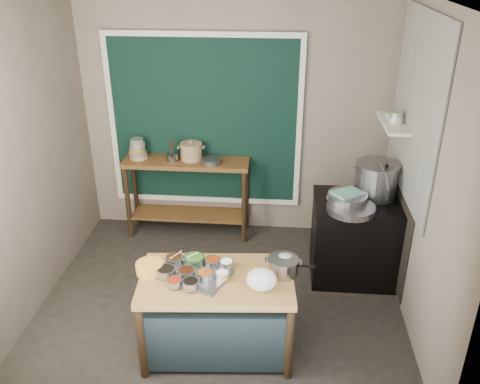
# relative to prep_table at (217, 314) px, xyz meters

# --- Properties ---
(floor) EXTENTS (3.50, 3.00, 0.02)m
(floor) POSITION_rel_prep_table_xyz_m (-0.05, 0.68, -0.39)
(floor) COLOR #2B2621
(floor) RESTS_ON ground
(back_wall) EXTENTS (3.50, 0.02, 2.80)m
(back_wall) POSITION_rel_prep_table_xyz_m (-0.05, 2.19, 1.02)
(back_wall) COLOR #75685A
(back_wall) RESTS_ON floor
(left_wall) EXTENTS (0.02, 3.00, 2.80)m
(left_wall) POSITION_rel_prep_table_xyz_m (-1.81, 0.68, 1.02)
(left_wall) COLOR #75685A
(left_wall) RESTS_ON floor
(right_wall) EXTENTS (0.02, 3.00, 2.80)m
(right_wall) POSITION_rel_prep_table_xyz_m (1.71, 0.68, 1.02)
(right_wall) COLOR #75685A
(right_wall) RESTS_ON floor
(curtain_panel) EXTENTS (2.10, 0.02, 1.90)m
(curtain_panel) POSITION_rel_prep_table_xyz_m (-0.40, 2.15, 0.98)
(curtain_panel) COLOR black
(curtain_panel) RESTS_ON back_wall
(curtain_frame) EXTENTS (2.22, 0.03, 2.02)m
(curtain_frame) POSITION_rel_prep_table_xyz_m (-0.40, 2.14, 0.98)
(curtain_frame) COLOR beige
(curtain_frame) RESTS_ON back_wall
(tile_panel) EXTENTS (0.02, 1.70, 1.70)m
(tile_panel) POSITION_rel_prep_table_xyz_m (1.69, 1.23, 1.48)
(tile_panel) COLOR #B2B2AA
(tile_panel) RESTS_ON right_wall
(soot_patch) EXTENTS (0.01, 1.30, 1.30)m
(soot_patch) POSITION_rel_prep_table_xyz_m (1.69, 1.33, 0.32)
(soot_patch) COLOR black
(soot_patch) RESTS_ON right_wall
(wall_shelf) EXTENTS (0.22, 0.70, 0.03)m
(wall_shelf) POSITION_rel_prep_table_xyz_m (1.58, 1.53, 1.23)
(wall_shelf) COLOR beige
(wall_shelf) RESTS_ON right_wall
(prep_table) EXTENTS (1.30, 0.82, 0.75)m
(prep_table) POSITION_rel_prep_table_xyz_m (0.00, 0.00, 0.00)
(prep_table) COLOR olive
(prep_table) RESTS_ON floor
(back_counter) EXTENTS (1.45, 0.40, 0.95)m
(back_counter) POSITION_rel_prep_table_xyz_m (-0.60, 1.96, 0.10)
(back_counter) COLOR brown
(back_counter) RESTS_ON floor
(stove_block) EXTENTS (0.90, 0.68, 0.85)m
(stove_block) POSITION_rel_prep_table_xyz_m (1.30, 1.23, 0.05)
(stove_block) COLOR black
(stove_block) RESTS_ON floor
(stove_top) EXTENTS (0.92, 0.69, 0.03)m
(stove_top) POSITION_rel_prep_table_xyz_m (1.30, 1.23, 0.49)
(stove_top) COLOR black
(stove_top) RESTS_ON stove_block
(condiment_tray) EXTENTS (0.62, 0.54, 0.02)m
(condiment_tray) POSITION_rel_prep_table_xyz_m (-0.17, 0.00, 0.39)
(condiment_tray) COLOR gray
(condiment_tray) RESTS_ON prep_table
(condiment_bowls) EXTENTS (0.61, 0.47, 0.07)m
(condiment_bowls) POSITION_rel_prep_table_xyz_m (-0.20, 0.02, 0.43)
(condiment_bowls) COLOR gray
(condiment_bowls) RESTS_ON condiment_tray
(yellow_basin) EXTENTS (0.24, 0.24, 0.09)m
(yellow_basin) POSITION_rel_prep_table_xyz_m (-0.55, 0.03, 0.42)
(yellow_basin) COLOR gold
(yellow_basin) RESTS_ON prep_table
(saucepan) EXTENTS (0.27, 0.27, 0.14)m
(saucepan) POSITION_rel_prep_table_xyz_m (0.54, 0.10, 0.45)
(saucepan) COLOR gray
(saucepan) RESTS_ON prep_table
(plastic_bag_a) EXTENTS (0.28, 0.26, 0.18)m
(plastic_bag_a) POSITION_rel_prep_table_xyz_m (0.37, -0.12, 0.46)
(plastic_bag_a) COLOR white
(plastic_bag_a) RESTS_ON prep_table
(plastic_bag_b) EXTENTS (0.25, 0.23, 0.15)m
(plastic_bag_b) POSITION_rel_prep_table_xyz_m (0.55, 0.15, 0.45)
(plastic_bag_b) COLOR white
(plastic_bag_b) RESTS_ON prep_table
(bowl_stack) EXTENTS (0.21, 0.21, 0.24)m
(bowl_stack) POSITION_rel_prep_table_xyz_m (-1.16, 1.98, 0.68)
(bowl_stack) COLOR tan
(bowl_stack) RESTS_ON back_counter
(utensil_cup) EXTENTS (0.14, 0.14, 0.08)m
(utensil_cup) POSITION_rel_prep_table_xyz_m (-0.75, 1.94, 0.62)
(utensil_cup) COLOR gray
(utensil_cup) RESTS_ON back_counter
(ceramic_crock) EXTENTS (0.30, 0.30, 0.18)m
(ceramic_crock) POSITION_rel_prep_table_xyz_m (-0.54, 2.00, 0.66)
(ceramic_crock) COLOR #8D704D
(ceramic_crock) RESTS_ON back_counter
(wide_bowl) EXTENTS (0.29, 0.29, 0.06)m
(wide_bowl) POSITION_rel_prep_table_xyz_m (-0.30, 1.90, 0.60)
(wide_bowl) COLOR gray
(wide_bowl) RESTS_ON back_counter
(stock_pot) EXTENTS (0.50, 0.50, 0.35)m
(stock_pot) POSITION_rel_prep_table_xyz_m (1.45, 1.37, 0.68)
(stock_pot) COLOR gray
(stock_pot) RESTS_ON stove_top
(pot_lid) EXTENTS (0.15, 0.40, 0.39)m
(pot_lid) POSITION_rel_prep_table_xyz_m (1.49, 1.28, 0.70)
(pot_lid) COLOR gray
(pot_lid) RESTS_ON stove_top
(steamer) EXTENTS (0.48, 0.48, 0.13)m
(steamer) POSITION_rel_prep_table_xyz_m (1.14, 1.12, 0.57)
(steamer) COLOR gray
(steamer) RESTS_ON stove_top
(green_cloth) EXTENTS (0.34, 0.32, 0.02)m
(green_cloth) POSITION_rel_prep_table_xyz_m (1.14, 1.12, 0.64)
(green_cloth) COLOR #61AB9C
(green_cloth) RESTS_ON steamer
(shallow_pan) EXTENTS (0.53, 0.53, 0.06)m
(shallow_pan) POSITION_rel_prep_table_xyz_m (1.17, 1.00, 0.54)
(shallow_pan) COLOR gray
(shallow_pan) RESTS_ON stove_top
(shelf_bowl_stack) EXTENTS (0.14, 0.14, 0.11)m
(shelf_bowl_stack) POSITION_rel_prep_table_xyz_m (1.58, 1.49, 1.29)
(shelf_bowl_stack) COLOR silver
(shelf_bowl_stack) RESTS_ON wall_shelf
(shelf_bowl_green) EXTENTS (0.17, 0.17, 0.05)m
(shelf_bowl_green) POSITION_rel_prep_table_xyz_m (1.58, 1.70, 1.26)
(shelf_bowl_green) COLOR gray
(shelf_bowl_green) RESTS_ON wall_shelf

